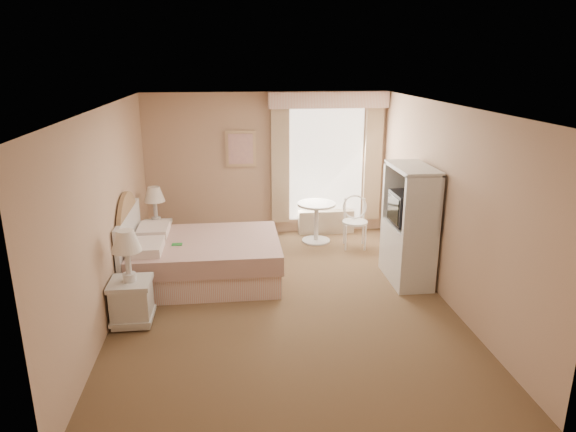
{
  "coord_description": "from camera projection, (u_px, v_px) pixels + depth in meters",
  "views": [
    {
      "loc": [
        -0.62,
        -6.08,
        3.03
      ],
      "look_at": [
        0.1,
        0.3,
        1.06
      ],
      "focal_mm": 32.0,
      "sensor_mm": 36.0,
      "label": 1
    }
  ],
  "objects": [
    {
      "name": "room",
      "position": [
        283.0,
        208.0,
        6.36
      ],
      "size": [
        4.21,
        5.51,
        2.51
      ],
      "color": "brown",
      "rests_on": "ground"
    },
    {
      "name": "window",
      "position": [
        327.0,
        160.0,
        8.97
      ],
      "size": [
        2.05,
        0.22,
        2.51
      ],
      "color": "white",
      "rests_on": "room"
    },
    {
      "name": "framed_art",
      "position": [
        241.0,
        149.0,
        8.81
      ],
      "size": [
        0.52,
        0.04,
        0.62
      ],
      "color": "tan",
      "rests_on": "room"
    },
    {
      "name": "bed",
      "position": [
        199.0,
        258.0,
        7.23
      ],
      "size": [
        2.09,
        1.59,
        1.41
      ],
      "color": "#DA9E8E",
      "rests_on": "room"
    },
    {
      "name": "nightstand_near",
      "position": [
        131.0,
        290.0,
        6.01
      ],
      "size": [
        0.48,
        0.48,
        1.15
      ],
      "color": "silver",
      "rests_on": "room"
    },
    {
      "name": "nightstand_far",
      "position": [
        157.0,
        229.0,
        8.22
      ],
      "size": [
        0.45,
        0.45,
        1.09
      ],
      "color": "silver",
      "rests_on": "room"
    },
    {
      "name": "round_table",
      "position": [
        316.0,
        216.0,
        8.76
      ],
      "size": [
        0.65,
        0.65,
        0.69
      ],
      "color": "silver",
      "rests_on": "room"
    },
    {
      "name": "cafe_chair",
      "position": [
        355.0,
        217.0,
        8.54
      ],
      "size": [
        0.47,
        0.47,
        0.86
      ],
      "rotation": [
        0.0,
        0.0,
        -0.14
      ],
      "color": "silver",
      "rests_on": "room"
    },
    {
      "name": "armoire",
      "position": [
        409.0,
        234.0,
        7.16
      ],
      "size": [
        0.5,
        0.99,
        1.65
      ],
      "color": "silver",
      "rests_on": "room"
    }
  ]
}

